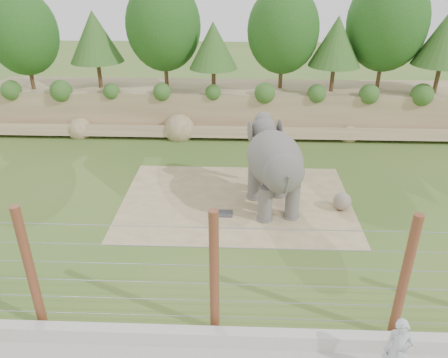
{
  "coord_description": "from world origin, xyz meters",
  "views": [
    {
      "loc": [
        0.63,
        -13.72,
        9.52
      ],
      "look_at": [
        0.0,
        2.0,
        1.6
      ],
      "focal_mm": 35.0,
      "sensor_mm": 36.0,
      "label": 1
    }
  ],
  "objects_px": {
    "barrier_fence": "(214,275)",
    "zookeeper": "(397,351)",
    "elephant": "(274,170)",
    "stone_ball": "(342,201)"
  },
  "relations": [
    {
      "from": "elephant",
      "to": "stone_ball",
      "type": "height_order",
      "value": "elephant"
    },
    {
      "from": "stone_ball",
      "to": "zookeeper",
      "type": "relative_size",
      "value": 0.41
    },
    {
      "from": "barrier_fence",
      "to": "zookeeper",
      "type": "bearing_deg",
      "value": -16.92
    },
    {
      "from": "stone_ball",
      "to": "barrier_fence",
      "type": "bearing_deg",
      "value": -125.49
    },
    {
      "from": "zookeeper",
      "to": "stone_ball",
      "type": "bearing_deg",
      "value": 106.84
    },
    {
      "from": "elephant",
      "to": "barrier_fence",
      "type": "xyz_separation_m",
      "value": [
        -2.04,
        -7.06,
        0.24
      ]
    },
    {
      "from": "barrier_fence",
      "to": "zookeeper",
      "type": "height_order",
      "value": "barrier_fence"
    },
    {
      "from": "stone_ball",
      "to": "barrier_fence",
      "type": "relative_size",
      "value": 0.04
    },
    {
      "from": "stone_ball",
      "to": "zookeeper",
      "type": "height_order",
      "value": "zookeeper"
    },
    {
      "from": "stone_ball",
      "to": "barrier_fence",
      "type": "xyz_separation_m",
      "value": [
        -4.98,
        -6.99,
        1.6
      ]
    }
  ]
}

